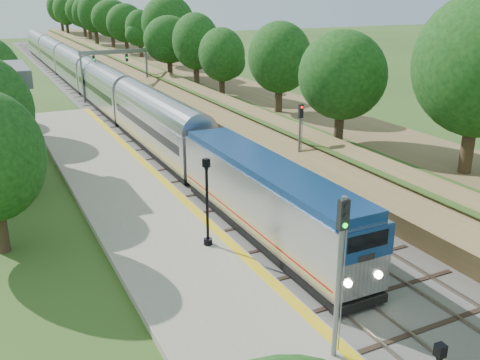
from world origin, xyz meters
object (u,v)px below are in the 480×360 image
train (89,80)px  signal_farside (300,135)px  lamppost_far (207,207)px  signal_platform (340,262)px  signal_gantry (114,61)px

train → signal_farside: 40.79m
train → lamppost_far: lamppost_far is taller
train → signal_farside: size_ratio=19.63×
signal_platform → signal_farside: 19.13m
signal_gantry → signal_platform: 53.21m
signal_gantry → signal_farside: 36.33m
signal_farside → signal_platform: bearing=-118.4°
signal_gantry → lamppost_far: (-5.92, -42.59, -2.35)m
signal_gantry → signal_platform: (-5.37, -52.93, -0.63)m
lamppost_far → signal_farside: signal_farside is taller
train → signal_farside: signal_farside is taller
train → signal_farside: bearing=-81.3°
lamppost_far → signal_farside: bearing=33.8°
lamppost_far → signal_farside: (9.65, 6.47, 1.14)m
signal_gantry → signal_farside: (3.73, -36.12, -1.21)m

